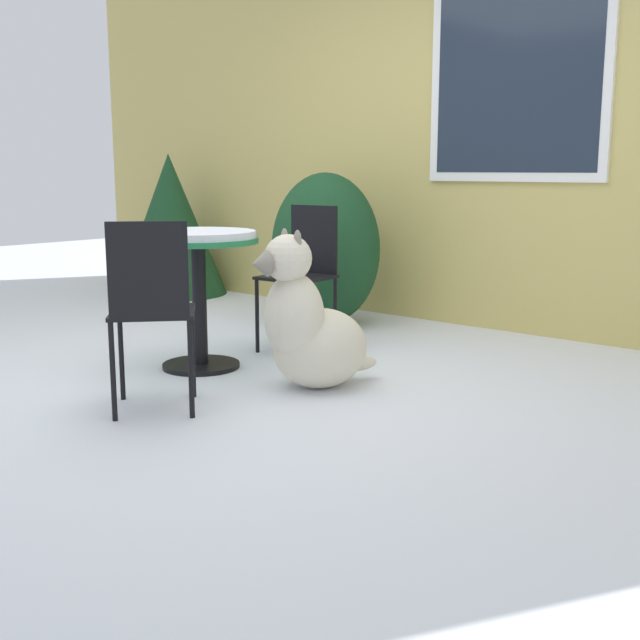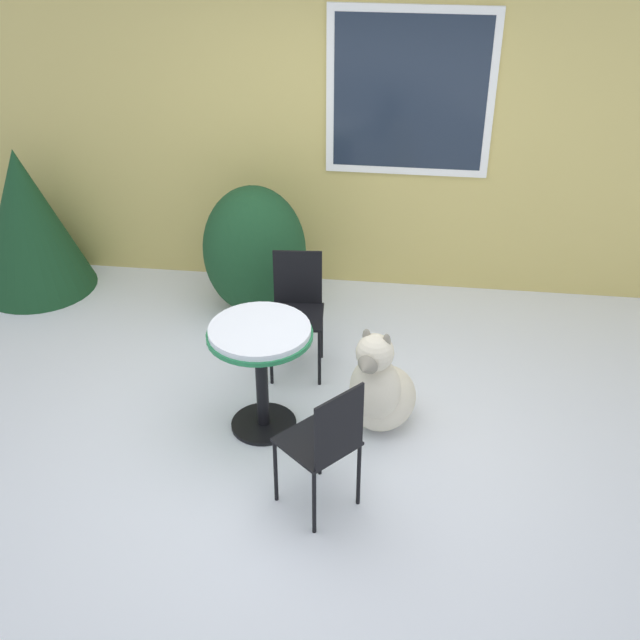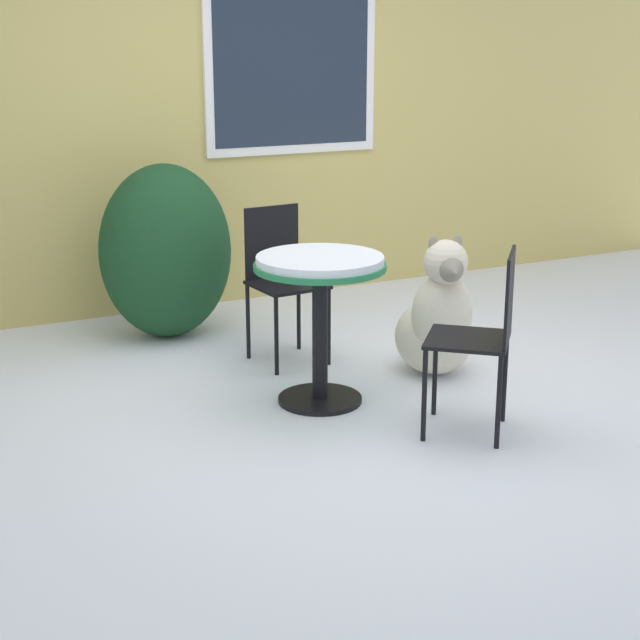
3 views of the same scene
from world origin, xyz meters
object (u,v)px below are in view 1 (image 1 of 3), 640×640
at_px(patio_chair_near_table, 303,270).
at_px(dog, 310,330).
at_px(patio_table, 198,261).
at_px(patio_chair_far_side, 151,306).

bearing_deg(patio_chair_near_table, dog, -50.54).
relative_size(patio_table, patio_chair_far_side, 0.87).
relative_size(patio_table, patio_chair_near_table, 0.87).
bearing_deg(patio_chair_near_table, patio_table, -104.07).
bearing_deg(patio_chair_far_side, patio_table, -103.40).
xyz_separation_m(patio_table, patio_chair_far_side, (0.49, -0.70, -0.11)).
xyz_separation_m(patio_chair_near_table, patio_chair_far_side, (0.37, -1.43, 0.00)).
bearing_deg(patio_table, patio_chair_near_table, 80.54).
bearing_deg(dog, patio_table, -156.66).
height_order(patio_chair_near_table, patio_chair_far_side, same).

